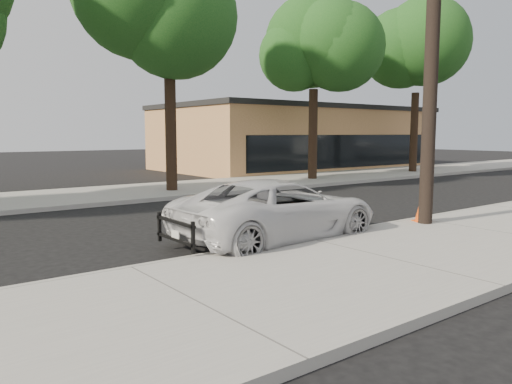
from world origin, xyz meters
The scene contains 11 objects.
ground centered at (0.00, 0.00, 0.00)m, with size 120.00×120.00×0.00m, color black.
near_sidewalk centered at (0.00, -4.30, 0.07)m, with size 90.00×4.40×0.15m, color gray.
far_sidewalk centered at (0.00, 8.50, 0.07)m, with size 90.00×5.00×0.15m, color gray.
curb_near centered at (0.00, -2.10, 0.07)m, with size 90.00×0.12×0.16m, color #9E9B93.
building_main centered at (16.00, 16.00, 2.00)m, with size 18.00×10.00×4.00m, color #A26D43.
utility_pole centered at (3.60, -2.70, 4.70)m, with size 1.40×0.34×9.00m.
tree_c centered at (2.22, 7.64, 6.91)m, with size 4.96×4.80×9.55m.
tree_d centered at (10.20, 7.95, 6.37)m, with size 4.50×4.35×8.75m.
tree_e centered at (18.21, 7.74, 6.70)m, with size 4.80×4.65×9.25m.
police_cruiser centered at (-0.19, -1.46, 0.69)m, with size 2.30×4.99×1.39m, color silver.
traffic_cone centered at (3.73, -2.50, 0.50)m, with size 0.49×0.49×0.72m.
Camera 1 is at (-7.31, -9.98, 2.41)m, focal length 35.00 mm.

